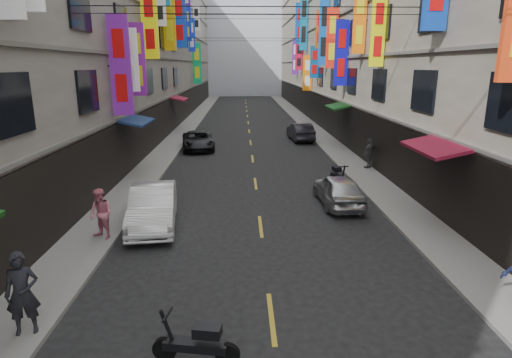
{
  "coord_description": "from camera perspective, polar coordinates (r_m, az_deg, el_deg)",
  "views": [
    {
      "loc": [
        -0.67,
        3.02,
        5.82
      ],
      "look_at": [
        -0.4,
        10.98,
        3.7
      ],
      "focal_mm": 30.0,
      "sensor_mm": 36.0,
      "label": 1
    }
  ],
  "objects": [
    {
      "name": "sidewalk_left",
      "position": [
        39.77,
        -9.64,
        6.35
      ],
      "size": [
        2.0,
        90.0,
        0.12
      ],
      "primitive_type": "cube",
      "color": "slate",
      "rests_on": "ground"
    },
    {
      "name": "sidewalk_right",
      "position": [
        39.97,
        7.78,
        6.47
      ],
      "size": [
        2.0,
        90.0,
        0.12
      ],
      "primitive_type": "cube",
      "color": "slate",
      "rests_on": "ground"
    },
    {
      "name": "building_row_left",
      "position": [
        40.76,
        -19.12,
        19.28
      ],
      "size": [
        10.14,
        90.0,
        19.0
      ],
      "color": "gray",
      "rests_on": "ground"
    },
    {
      "name": "building_row_right",
      "position": [
        41.15,
        17.01,
        19.39
      ],
      "size": [
        10.14,
        90.0,
        19.0
      ],
      "color": "#A49B89",
      "rests_on": "ground"
    },
    {
      "name": "haze_block",
      "position": [
        89.14,
        -1.54,
        18.22
      ],
      "size": [
        18.0,
        8.0,
        22.0
      ],
      "primitive_type": "cube",
      "color": "silver",
      "rests_on": "ground"
    },
    {
      "name": "shop_signage",
      "position": [
        32.15,
        -0.8,
        20.95
      ],
      "size": [
        14.0,
        55.0,
        12.12
      ],
      "color": "#1A10BB",
      "rests_on": "ground"
    },
    {
      "name": "street_awnings",
      "position": [
        23.16,
        -3.38,
        7.87
      ],
      "size": [
        13.99,
        35.2,
        0.41
      ],
      "color": "#144B14",
      "rests_on": "ground"
    },
    {
      "name": "overhead_cables",
      "position": [
        27.16,
        -0.51,
        21.18
      ],
      "size": [
        14.0,
        38.04,
        1.24
      ],
      "color": "black",
      "rests_on": "ground"
    },
    {
      "name": "lane_markings",
      "position": [
        36.46,
        -0.83,
        5.71
      ],
      "size": [
        0.12,
        80.2,
        0.01
      ],
      "color": "gold",
      "rests_on": "ground"
    },
    {
      "name": "scooter_crossing",
      "position": [
        9.24,
        -7.87,
        -20.91
      ],
      "size": [
        1.79,
        0.6,
        1.14
      ],
      "rotation": [
        0.0,
        0.0,
        1.4
      ],
      "color": "black",
      "rests_on": "ground"
    },
    {
      "name": "scooter_far_right",
      "position": [
        21.94,
        10.9,
        0.42
      ],
      "size": [
        0.64,
        1.79,
        1.14
      ],
      "rotation": [
        0.0,
        0.0,
        3.34
      ],
      "color": "black",
      "rests_on": "ground"
    },
    {
      "name": "car_left_mid",
      "position": [
        16.37,
        -13.57,
        -3.57
      ],
      "size": [
        2.15,
        4.75,
        1.51
      ],
      "primitive_type": "imported",
      "rotation": [
        0.0,
        0.0,
        0.12
      ],
      "color": "white",
      "rests_on": "ground"
    },
    {
      "name": "car_left_far",
      "position": [
        30.87,
        -7.76,
        5.11
      ],
      "size": [
        2.78,
        4.92,
        1.3
      ],
      "primitive_type": "imported",
      "rotation": [
        0.0,
        0.0,
        0.14
      ],
      "color": "black",
      "rests_on": "ground"
    },
    {
      "name": "car_right_mid",
      "position": [
        18.66,
        10.93,
        -1.39
      ],
      "size": [
        1.75,
        4.03,
        1.36
      ],
      "primitive_type": "imported",
      "rotation": [
        0.0,
        0.0,
        3.18
      ],
      "color": "#B6B7BB",
      "rests_on": "ground"
    },
    {
      "name": "car_right_far",
      "position": [
        34.49,
        5.94,
        6.28
      ],
      "size": [
        1.85,
        4.4,
        1.41
      ],
      "primitive_type": "imported",
      "rotation": [
        0.0,
        0.0,
        3.22
      ],
      "color": "#27262E",
      "rests_on": "ground"
    },
    {
      "name": "pedestrian_lnear",
      "position": [
        10.8,
        -28.71,
        -13.23
      ],
      "size": [
        0.85,
        0.81,
        1.9
      ],
      "primitive_type": "imported",
      "rotation": [
        0.0,
        0.0,
        0.31
      ],
      "color": "black",
      "rests_on": "sidewalk_left"
    },
    {
      "name": "pedestrian_lfar",
      "position": [
        15.34,
        -19.98,
        -4.41
      ],
      "size": [
        1.02,
        0.94,
        1.74
      ],
      "primitive_type": "imported",
      "rotation": [
        0.0,
        0.0,
        -0.56
      ],
      "color": "#D97389",
      "rests_on": "sidewalk_left"
    },
    {
      "name": "pedestrian_rfar",
      "position": [
        25.27,
        14.88,
        3.35
      ],
      "size": [
        1.15,
        1.07,
        1.73
      ],
      "primitive_type": "imported",
      "rotation": [
        0.0,
        0.0,
        3.8
      ],
      "color": "#545456",
      "rests_on": "sidewalk_right"
    }
  ]
}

